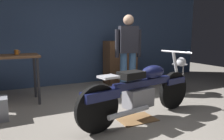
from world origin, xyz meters
The scene contains 9 objects.
ground_plane centered at (0.00, 0.00, 0.00)m, with size 12.00×12.00×0.00m, color gray.
back_wall centered at (0.00, 2.80, 1.55)m, with size 8.00×0.12×3.10m, color #384C70.
workbench centered at (-1.70, 1.61, 0.79)m, with size 1.30×0.64×0.90m.
motorcycle centered at (0.18, -0.04, 0.45)m, with size 2.16×0.75×1.00m.
person_standing centered at (0.72, 1.30, 0.93)m, with size 0.56×0.30×1.67m.
shop_stool centered at (1.75, 0.85, 0.50)m, with size 0.32×0.32×0.64m.
wooden_dresser centered at (1.07, 2.30, 0.55)m, with size 0.80×0.47×1.10m.
drip_tray centered at (0.10, -0.04, 0.01)m, with size 0.56×0.40×0.01m, color olive.
mug_orange_travel centered at (-1.43, 1.68, 0.95)m, with size 0.10×0.07×0.09m.
Camera 1 is at (-1.61, -2.69, 1.27)m, focal length 35.01 mm.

